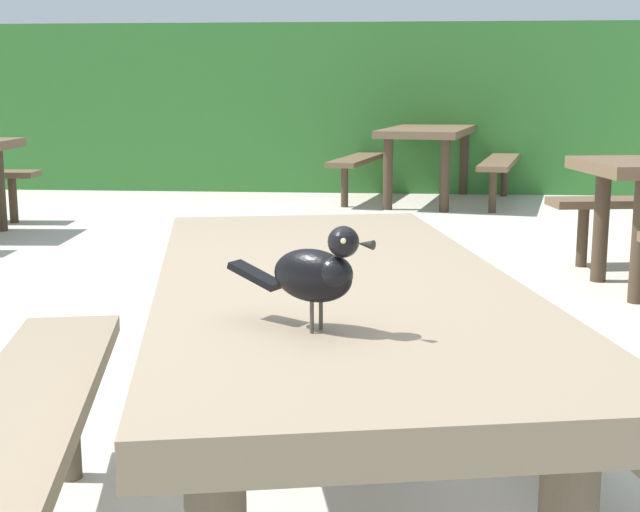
{
  "coord_description": "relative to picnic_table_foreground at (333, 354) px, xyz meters",
  "views": [
    {
      "loc": [
        0.46,
        -1.81,
        1.15
      ],
      "look_at": [
        0.33,
        -0.21,
        0.84
      ],
      "focal_mm": 49.7,
      "sensor_mm": 36.0,
      "label": 1
    }
  ],
  "objects": [
    {
      "name": "picnic_table_foreground",
      "position": [
        0.0,
        0.0,
        0.0
      ],
      "size": [
        1.99,
        2.01,
        0.74
      ],
      "color": "#84725B",
      "rests_on": "ground"
    },
    {
      "name": "bird_grackle",
      "position": [
        0.01,
        -0.47,
        0.29
      ],
      "size": [
        0.26,
        0.16,
        0.18
      ],
      "color": "black",
      "rests_on": "picnic_table_foreground"
    },
    {
      "name": "picnic_table_mid_left",
      "position": [
        0.48,
        7.01,
        0.0
      ],
      "size": [
        1.99,
        2.01,
        0.74
      ],
      "color": "brown",
      "rests_on": "ground"
    },
    {
      "name": "hedge_wall",
      "position": [
        -0.33,
        8.47,
        0.35
      ],
      "size": [
        28.0,
        1.66,
        1.8
      ],
      "primitive_type": "cube",
      "color": "#387A33",
      "rests_on": "ground"
    }
  ]
}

